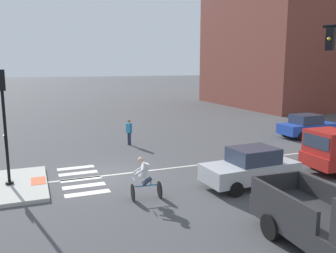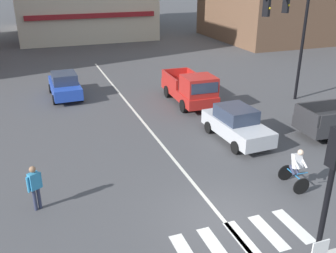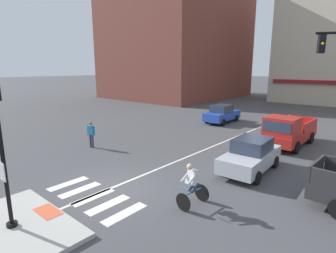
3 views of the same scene
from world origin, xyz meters
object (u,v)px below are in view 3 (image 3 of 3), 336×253
pickup_truck_red_eastbound_far (288,132)px  car_blue_westbound_distant (222,114)px  cyclist (192,184)px  pedestrian_at_curb_left (91,132)px  signal_pole (0,137)px  car_silver_eastbound_mid (251,155)px

pickup_truck_red_eastbound_far → car_blue_westbound_distant: bearing=149.5°
car_blue_westbound_distant → cyclist: (6.93, -14.33, 0.06)m
pickup_truck_red_eastbound_far → pedestrian_at_curb_left: 12.45m
signal_pole → pickup_truck_red_eastbound_far: bearing=76.9°
car_silver_eastbound_mid → car_blue_westbound_distant: bearing=126.2°
cyclist → pedestrian_at_curb_left: cyclist is taller
car_silver_eastbound_mid → pickup_truck_red_eastbound_far: bearing=90.0°
car_silver_eastbound_mid → pedestrian_at_curb_left: size_ratio=2.50×
signal_pole → car_blue_westbound_distant: bearing=100.6°
car_silver_eastbound_mid → signal_pole: bearing=-110.2°
car_silver_eastbound_mid → pedestrian_at_curb_left: 9.74m
signal_pole → car_blue_westbound_distant: 19.64m
cyclist → car_silver_eastbound_mid: bearing=88.2°
signal_pole → pedestrian_at_curb_left: 9.18m
signal_pole → car_blue_westbound_distant: (-3.58, 19.19, -2.19)m
pickup_truck_red_eastbound_far → cyclist: size_ratio=3.07×
cyclist → pedestrian_at_curb_left: (-9.20, 1.93, 0.11)m
car_blue_westbound_distant → cyclist: bearing=-64.2°
signal_pole → cyclist: signal_pole is taller
pickup_truck_red_eastbound_far → pedestrian_at_curb_left: size_ratio=3.08×
car_silver_eastbound_mid → cyclist: bearing=-91.8°
pickup_truck_red_eastbound_far → cyclist: bearing=-90.8°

